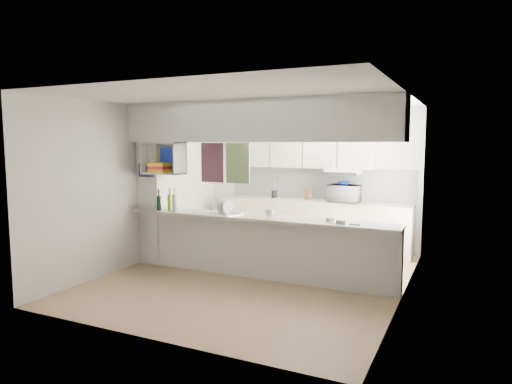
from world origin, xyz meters
The scene contains 16 objects.
floor centered at (0.00, 0.00, 0.00)m, with size 4.80×4.80×0.00m, color tan.
ceiling centered at (0.00, 0.00, 2.60)m, with size 4.80×4.80×0.00m, color white.
wall_back centered at (0.00, 2.40, 1.30)m, with size 4.20×4.20×0.00m, color silver.
wall_left centered at (-2.10, 0.00, 1.30)m, with size 4.80×4.80×0.00m, color silver.
wall_right centered at (2.10, 0.00, 1.30)m, with size 4.80×4.80×0.00m, color silver.
servery_partition centered at (-0.17, 0.00, 1.66)m, with size 4.20×0.50×2.60m.
cubby_shelf centered at (-1.57, -0.06, 1.71)m, with size 0.65×0.35×0.50m.
kitchen_run centered at (0.16, 2.14, 0.83)m, with size 3.60×0.63×2.24m.
microwave centered at (0.78, 2.12, 1.07)m, with size 0.56×0.38×0.31m, color white.
bowl centered at (0.77, 2.13, 1.26)m, with size 0.24×0.24×0.06m, color #0E239F.
dish_rack centered at (-0.47, -0.01, 1.01)m, with size 0.49×0.42×0.22m.
cup centered at (0.24, -0.02, 0.99)m, with size 0.13×0.13×0.10m, color white.
wine_bottles centered at (-1.48, -0.09, 1.05)m, with size 0.37×0.15×0.37m.
plastic_tubs centered at (1.23, -0.06, 0.95)m, with size 0.48×0.21×0.06m.
utensil_jar centered at (-0.61, 2.15, 0.99)m, with size 0.11×0.11×0.15m, color black.
knife_block centered at (0.07, 2.18, 1.03)m, with size 0.11×0.09×0.22m, color brown.
Camera 1 is at (2.84, -5.97, 2.00)m, focal length 32.00 mm.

